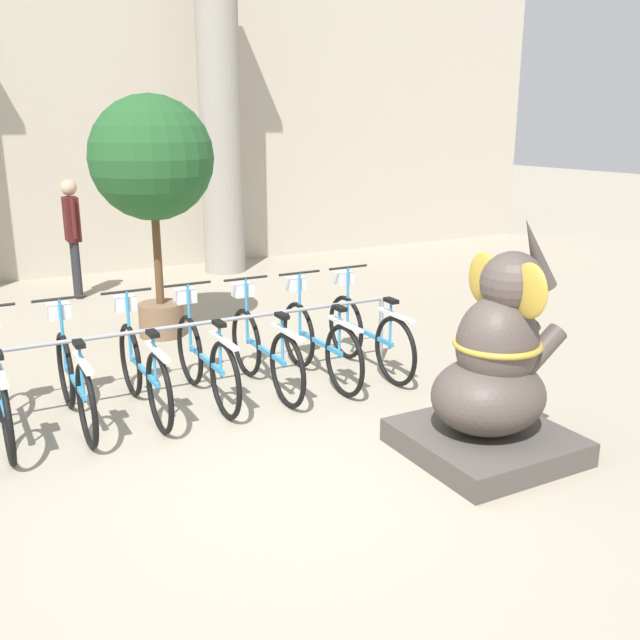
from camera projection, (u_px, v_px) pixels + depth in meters
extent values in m
plane|color=#9E937F|center=(299.00, 476.00, 5.48)|extent=(60.00, 60.00, 0.00)
cube|color=#BCB29E|center=(67.00, 99.00, 11.96)|extent=(20.00, 0.20, 6.00)
cylinder|color=gray|center=(220.00, 129.00, 12.32)|extent=(0.72, 0.72, 5.00)
cylinder|color=gray|center=(381.00, 331.00, 7.96)|extent=(0.05, 0.05, 0.75)
cylinder|color=gray|center=(170.00, 327.00, 6.76)|extent=(4.90, 0.04, 0.04)
torus|color=black|center=(7.00, 421.00, 5.61)|extent=(0.05, 0.73, 0.73)
cube|color=#338CC6|center=(0.00, 394.00, 6.02)|extent=(0.04, 0.90, 0.04)
cube|color=silver|center=(1.00, 375.00, 5.50)|extent=(0.06, 0.61, 0.03)
cylinder|color=#338CC6|center=(2.00, 387.00, 5.62)|extent=(0.03, 0.03, 0.49)
torus|color=black|center=(66.00, 370.00, 6.74)|extent=(0.05, 0.73, 0.73)
torus|color=black|center=(87.00, 406.00, 5.89)|extent=(0.05, 0.73, 0.73)
cube|color=#338CC6|center=(75.00, 382.00, 6.30)|extent=(0.04, 0.90, 0.04)
cube|color=silver|center=(83.00, 363.00, 5.79)|extent=(0.06, 0.61, 0.03)
cylinder|color=#338CC6|center=(82.00, 374.00, 5.91)|extent=(0.03, 0.03, 0.49)
cube|color=black|center=(79.00, 344.00, 5.84)|extent=(0.08, 0.18, 0.04)
cylinder|color=#338CC6|center=(63.00, 336.00, 6.61)|extent=(0.03, 0.03, 0.71)
cylinder|color=black|center=(59.00, 299.00, 6.52)|extent=(0.48, 0.03, 0.03)
cube|color=silver|center=(59.00, 311.00, 6.64)|extent=(0.20, 0.16, 0.14)
torus|color=black|center=(131.00, 360.00, 7.03)|extent=(0.05, 0.73, 0.73)
torus|color=black|center=(160.00, 393.00, 6.18)|extent=(0.05, 0.73, 0.73)
cube|color=#338CC6|center=(144.00, 370.00, 6.59)|extent=(0.04, 0.90, 0.04)
cube|color=silver|center=(157.00, 351.00, 6.07)|extent=(0.06, 0.61, 0.03)
cylinder|color=#338CC6|center=(155.00, 363.00, 6.19)|extent=(0.03, 0.03, 0.49)
cube|color=black|center=(153.00, 333.00, 6.12)|extent=(0.08, 0.18, 0.04)
cylinder|color=#338CC6|center=(129.00, 327.00, 6.90)|extent=(0.03, 0.03, 0.71)
cylinder|color=black|center=(126.00, 291.00, 6.80)|extent=(0.48, 0.03, 0.03)
cube|color=silver|center=(125.00, 303.00, 6.92)|extent=(0.20, 0.16, 0.14)
torus|color=black|center=(190.00, 350.00, 7.33)|extent=(0.05, 0.73, 0.73)
torus|color=black|center=(225.00, 380.00, 6.48)|extent=(0.05, 0.73, 0.73)
cube|color=#338CC6|center=(206.00, 359.00, 6.89)|extent=(0.04, 0.90, 0.04)
cube|color=silver|center=(224.00, 340.00, 6.37)|extent=(0.06, 0.61, 0.03)
cylinder|color=#338CC6|center=(220.00, 352.00, 6.49)|extent=(0.03, 0.03, 0.49)
cube|color=black|center=(219.00, 323.00, 6.42)|extent=(0.08, 0.18, 0.04)
cylinder|color=#338CC6|center=(189.00, 318.00, 7.20)|extent=(0.03, 0.03, 0.71)
cylinder|color=black|center=(188.00, 284.00, 7.10)|extent=(0.48, 0.03, 0.03)
cube|color=silver|center=(185.00, 296.00, 7.22)|extent=(0.20, 0.16, 0.14)
torus|color=black|center=(246.00, 342.00, 7.58)|extent=(0.05, 0.73, 0.73)
torus|color=black|center=(287.00, 370.00, 6.73)|extent=(0.05, 0.73, 0.73)
cube|color=#338CC6|center=(265.00, 351.00, 7.14)|extent=(0.04, 0.90, 0.04)
cube|color=silver|center=(287.00, 332.00, 6.63)|extent=(0.06, 0.61, 0.03)
cylinder|color=#338CC6|center=(282.00, 343.00, 6.75)|extent=(0.03, 0.03, 0.49)
cube|color=black|center=(282.00, 316.00, 6.68)|extent=(0.08, 0.18, 0.04)
cylinder|color=#338CC6|center=(247.00, 311.00, 7.45)|extent=(0.03, 0.03, 0.71)
cylinder|color=black|center=(246.00, 278.00, 7.36)|extent=(0.48, 0.03, 0.03)
cube|color=silver|center=(242.00, 290.00, 7.48)|extent=(0.20, 0.16, 0.14)
torus|color=black|center=(298.00, 335.00, 7.85)|extent=(0.05, 0.73, 0.73)
torus|color=black|center=(344.00, 361.00, 7.00)|extent=(0.05, 0.73, 0.73)
cube|color=#338CC6|center=(320.00, 343.00, 7.41)|extent=(0.04, 0.90, 0.04)
cube|color=silver|center=(345.00, 324.00, 6.90)|extent=(0.06, 0.61, 0.03)
cylinder|color=#338CC6|center=(339.00, 334.00, 7.02)|extent=(0.03, 0.03, 0.49)
cube|color=black|center=(340.00, 308.00, 6.95)|extent=(0.08, 0.18, 0.04)
cylinder|color=#338CC6|center=(300.00, 305.00, 7.72)|extent=(0.03, 0.03, 0.71)
cylinder|color=black|center=(299.00, 273.00, 7.63)|extent=(0.48, 0.03, 0.03)
cube|color=silver|center=(295.00, 284.00, 7.75)|extent=(0.20, 0.16, 0.14)
torus|color=black|center=(346.00, 327.00, 8.15)|extent=(0.05, 0.73, 0.73)
torus|color=black|center=(395.00, 351.00, 7.30)|extent=(0.05, 0.73, 0.73)
cube|color=#338CC6|center=(369.00, 334.00, 7.71)|extent=(0.04, 0.90, 0.04)
cube|color=silver|center=(396.00, 315.00, 7.19)|extent=(0.06, 0.61, 0.03)
cylinder|color=#338CC6|center=(390.00, 326.00, 7.31)|extent=(0.03, 0.03, 0.49)
cube|color=black|center=(391.00, 301.00, 7.24)|extent=(0.08, 0.18, 0.04)
cylinder|color=#338CC6|center=(348.00, 298.00, 8.02)|extent=(0.03, 0.03, 0.71)
cylinder|color=black|center=(348.00, 267.00, 7.92)|extent=(0.48, 0.03, 0.03)
cube|color=silver|center=(343.00, 278.00, 8.04)|extent=(0.20, 0.16, 0.14)
cube|color=#4C4742|center=(485.00, 442.00, 5.85)|extent=(1.24, 1.24, 0.20)
ellipsoid|color=#4C423D|center=(488.00, 395.00, 5.74)|extent=(0.96, 0.85, 0.62)
ellipsoid|color=#4C423D|center=(497.00, 344.00, 5.65)|extent=(0.68, 0.62, 0.79)
sphere|color=#4C423D|center=(512.00, 283.00, 5.57)|extent=(0.51, 0.51, 0.51)
ellipsoid|color=#B79333|center=(484.00, 278.00, 5.76)|extent=(0.08, 0.36, 0.43)
ellipsoid|color=#B79333|center=(529.00, 291.00, 5.32)|extent=(0.08, 0.36, 0.43)
cone|color=#4C423D|center=(536.00, 253.00, 5.62)|extent=(0.43, 0.18, 0.64)
cylinder|color=#4C423D|center=(513.00, 344.00, 5.93)|extent=(0.50, 0.17, 0.45)
cylinder|color=#4C423D|center=(538.00, 353.00, 5.69)|extent=(0.50, 0.17, 0.45)
torus|color=#B79333|center=(497.00, 344.00, 5.65)|extent=(0.71, 0.71, 0.05)
cylinder|color=#28282D|center=(75.00, 269.00, 11.00)|extent=(0.11, 0.11, 0.88)
cylinder|color=#28282D|center=(77.00, 270.00, 10.85)|extent=(0.11, 0.11, 0.88)
cube|color=#4C1919|center=(72.00, 219.00, 10.72)|extent=(0.20, 0.32, 0.66)
sphere|color=tan|center=(69.00, 188.00, 10.59)|extent=(0.24, 0.24, 0.24)
cylinder|color=#4C1919|center=(69.00, 216.00, 10.88)|extent=(0.07, 0.07, 0.60)
cylinder|color=#4C1919|center=(74.00, 219.00, 10.54)|extent=(0.07, 0.07, 0.60)
cylinder|color=brown|center=(162.00, 319.00, 9.03)|extent=(0.57, 0.57, 0.42)
cylinder|color=brown|center=(158.00, 257.00, 8.81)|extent=(0.10, 0.10, 1.20)
sphere|color=#235628|center=(152.00, 158.00, 8.49)|extent=(1.49, 1.49, 1.49)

